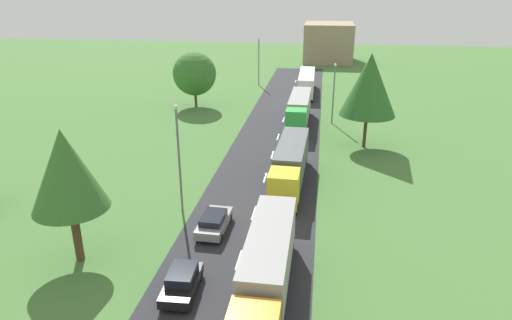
{
  "coord_description": "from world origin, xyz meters",
  "views": [
    {
      "loc": [
        4.87,
        -5.54,
        17.38
      ],
      "look_at": [
        -0.78,
        33.09,
        2.11
      ],
      "focal_mm": 31.59,
      "sensor_mm": 36.0,
      "label": 1
    }
  ],
  "objects_px": {
    "lamppost_third": "(334,90)",
    "lamppost_fourth": "(259,59)",
    "tree_birch": "(66,170)",
    "truck_third": "(299,109)",
    "truck_second": "(290,163)",
    "truck_lead": "(267,268)",
    "lamppost_second": "(179,154)",
    "tree_elm": "(369,85)",
    "distant_building": "(328,42)",
    "car_second": "(182,282)",
    "car_third": "(214,222)",
    "tree_pine": "(195,74)",
    "truck_fourth": "(307,82)"
  },
  "relations": [
    {
      "from": "truck_third",
      "to": "tree_birch",
      "type": "height_order",
      "value": "tree_birch"
    },
    {
      "from": "car_third",
      "to": "lamppost_fourth",
      "type": "distance_m",
      "value": 53.09
    },
    {
      "from": "truck_second",
      "to": "tree_elm",
      "type": "xyz_separation_m",
      "value": [
        7.61,
        11.6,
        5.04
      ]
    },
    {
      "from": "distant_building",
      "to": "lamppost_second",
      "type": "bearing_deg",
      "value": -98.44
    },
    {
      "from": "car_third",
      "to": "truck_lead",
      "type": "bearing_deg",
      "value": -56.12
    },
    {
      "from": "tree_pine",
      "to": "truck_third",
      "type": "bearing_deg",
      "value": -25.51
    },
    {
      "from": "car_third",
      "to": "lamppost_second",
      "type": "distance_m",
      "value": 6.06
    },
    {
      "from": "lamppost_fourth",
      "to": "tree_elm",
      "type": "distance_m",
      "value": 35.97
    },
    {
      "from": "truck_third",
      "to": "car_third",
      "type": "bearing_deg",
      "value": -99.44
    },
    {
      "from": "truck_fourth",
      "to": "tree_elm",
      "type": "relative_size",
      "value": 1.28
    },
    {
      "from": "truck_lead",
      "to": "tree_elm",
      "type": "bearing_deg",
      "value": 74.66
    },
    {
      "from": "car_second",
      "to": "truck_lead",
      "type": "bearing_deg",
      "value": 2.01
    },
    {
      "from": "truck_second",
      "to": "truck_third",
      "type": "bearing_deg",
      "value": 90.78
    },
    {
      "from": "lamppost_third",
      "to": "lamppost_fourth",
      "type": "bearing_deg",
      "value": 119.84
    },
    {
      "from": "car_second",
      "to": "car_third",
      "type": "bearing_deg",
      "value": 88.28
    },
    {
      "from": "truck_second",
      "to": "lamppost_third",
      "type": "relative_size",
      "value": 1.6
    },
    {
      "from": "truck_fourth",
      "to": "tree_birch",
      "type": "xyz_separation_m",
      "value": [
        -13.01,
        -52.02,
        4.46
      ]
    },
    {
      "from": "truck_lead",
      "to": "car_second",
      "type": "bearing_deg",
      "value": -177.99
    },
    {
      "from": "tree_birch",
      "to": "tree_pine",
      "type": "xyz_separation_m",
      "value": [
        -3.22,
        40.91,
        -1.55
      ]
    },
    {
      "from": "distant_building",
      "to": "truck_fourth",
      "type": "bearing_deg",
      "value": -95.76
    },
    {
      "from": "lamppost_fourth",
      "to": "tree_pine",
      "type": "relative_size",
      "value": 1.05
    },
    {
      "from": "lamppost_third",
      "to": "tree_elm",
      "type": "relative_size",
      "value": 0.75
    },
    {
      "from": "tree_pine",
      "to": "distant_building",
      "type": "height_order",
      "value": "distant_building"
    },
    {
      "from": "truck_lead",
      "to": "tree_birch",
      "type": "bearing_deg",
      "value": 169.95
    },
    {
      "from": "lamppost_second",
      "to": "distant_building",
      "type": "distance_m",
      "value": 81.21
    },
    {
      "from": "truck_lead",
      "to": "distant_building",
      "type": "relative_size",
      "value": 0.94
    },
    {
      "from": "truck_fourth",
      "to": "car_third",
      "type": "bearing_deg",
      "value": -95.94
    },
    {
      "from": "car_third",
      "to": "distant_building",
      "type": "xyz_separation_m",
      "value": [
        8.55,
        83.22,
        3.58
      ]
    },
    {
      "from": "lamppost_fourth",
      "to": "distant_building",
      "type": "xyz_separation_m",
      "value": [
        12.6,
        30.44,
        -0.37
      ]
    },
    {
      "from": "truck_third",
      "to": "distant_building",
      "type": "distance_m",
      "value": 55.06
    },
    {
      "from": "truck_fourth",
      "to": "lamppost_second",
      "type": "relative_size",
      "value": 1.52
    },
    {
      "from": "tree_elm",
      "to": "distant_building",
      "type": "relative_size",
      "value": 0.77
    },
    {
      "from": "truck_fourth",
      "to": "lamppost_third",
      "type": "distance_m",
      "value": 17.8
    },
    {
      "from": "lamppost_third",
      "to": "truck_second",
      "type": "bearing_deg",
      "value": -101.22
    },
    {
      "from": "lamppost_second",
      "to": "tree_pine",
      "type": "xyz_separation_m",
      "value": [
        -7.97,
        33.1,
        0.02
      ]
    },
    {
      "from": "tree_elm",
      "to": "lamppost_third",
      "type": "bearing_deg",
      "value": 111.45
    },
    {
      "from": "lamppost_third",
      "to": "tree_pine",
      "type": "distance_m",
      "value": 21.27
    },
    {
      "from": "truck_third",
      "to": "lamppost_third",
      "type": "bearing_deg",
      "value": 20.44
    },
    {
      "from": "distant_building",
      "to": "car_third",
      "type": "bearing_deg",
      "value": -95.87
    },
    {
      "from": "truck_lead",
      "to": "lamppost_second",
      "type": "distance_m",
      "value": 13.31
    },
    {
      "from": "truck_fourth",
      "to": "lamppost_third",
      "type": "height_order",
      "value": "lamppost_third"
    },
    {
      "from": "truck_lead",
      "to": "truck_fourth",
      "type": "xyz_separation_m",
      "value": [
        0.06,
        54.32,
        -0.1
      ]
    },
    {
      "from": "tree_birch",
      "to": "truck_third",
      "type": "bearing_deg",
      "value": 68.92
    },
    {
      "from": "truck_third",
      "to": "distant_building",
      "type": "bearing_deg",
      "value": 86.0
    },
    {
      "from": "truck_third",
      "to": "truck_second",
      "type": "bearing_deg",
      "value": -89.22
    },
    {
      "from": "tree_elm",
      "to": "truck_third",
      "type": "bearing_deg",
      "value": 136.92
    },
    {
      "from": "lamppost_third",
      "to": "tree_pine",
      "type": "height_order",
      "value": "tree_pine"
    },
    {
      "from": "truck_fourth",
      "to": "truck_third",
      "type": "bearing_deg",
      "value": -90.6
    },
    {
      "from": "truck_fourth",
      "to": "car_second",
      "type": "xyz_separation_m",
      "value": [
        -5.13,
        -54.49,
        -1.23
      ]
    },
    {
      "from": "tree_birch",
      "to": "tree_elm",
      "type": "height_order",
      "value": "tree_elm"
    }
  ]
}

